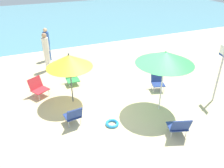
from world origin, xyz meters
TOP-DOWN VIEW (x-y plane):
  - ground_plane at (0.00, 0.00)m, footprint 40.00×40.00m
  - sea_water at (0.00, 14.85)m, footprint 40.00×16.00m
  - umbrella_green at (0.98, -0.35)m, footprint 1.79×1.79m
  - umbrella_yellow at (-1.59, 1.24)m, footprint 1.53×1.53m
  - beach_chair_a at (0.71, -1.72)m, footprint 0.68×0.68m
  - beach_chair_b at (1.65, 0.82)m, footprint 0.60×0.64m
  - beach_chair_c at (-1.27, 2.55)m, footprint 0.50×0.55m
  - beach_chair_d at (-2.65, 2.11)m, footprint 0.74×0.75m
  - beach_chair_e at (-1.88, -0.06)m, footprint 0.53×0.56m
  - person_a at (-1.74, 5.44)m, footprint 0.28×0.28m
  - person_b at (-1.95, 4.23)m, footprint 0.28×0.28m
  - warning_sign at (3.04, -0.68)m, footprint 0.14×0.50m
  - swim_ring at (-0.81, -0.51)m, footprint 0.41×0.41m

SIDE VIEW (x-z plane):
  - ground_plane at x=0.00m, z-range 0.00..0.00m
  - sea_water at x=0.00m, z-range 0.00..0.01m
  - swim_ring at x=-0.81m, z-range 0.00..0.09m
  - beach_chair_c at x=-1.27m, z-range 0.00..0.54m
  - beach_chair_a at x=0.71m, z-range 0.01..0.70m
  - beach_chair_b at x=1.65m, z-range 0.02..0.70m
  - beach_chair_e at x=-1.88m, z-range 0.02..0.70m
  - beach_chair_d at x=-2.65m, z-range 0.02..0.72m
  - person_a at x=-1.74m, z-range 0.01..1.64m
  - person_b at x=-1.95m, z-range 0.02..1.75m
  - warning_sign at x=3.04m, z-range 0.32..2.39m
  - umbrella_yellow at x=-1.59m, z-range 0.64..2.47m
  - umbrella_green at x=0.98m, z-range 0.81..2.92m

